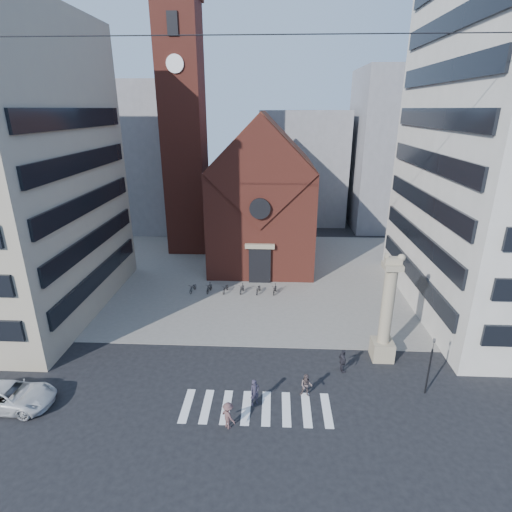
# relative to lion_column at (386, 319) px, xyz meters

# --- Properties ---
(ground) EXTENTS (120.00, 120.00, 0.00)m
(ground) POSITION_rel_lion_column_xyz_m (-10.01, -3.00, -3.46)
(ground) COLOR black
(ground) RESTS_ON ground
(piazza) EXTENTS (46.00, 30.00, 0.05)m
(piazza) POSITION_rel_lion_column_xyz_m (-10.01, 16.00, -3.43)
(piazza) COLOR gray
(piazza) RESTS_ON ground
(zebra_crossing) EXTENTS (10.20, 3.20, 0.01)m
(zebra_crossing) POSITION_rel_lion_column_xyz_m (-9.46, -6.00, -3.45)
(zebra_crossing) COLOR white
(zebra_crossing) RESTS_ON ground
(church) EXTENTS (12.00, 16.65, 18.00)m
(church) POSITION_rel_lion_column_xyz_m (-10.01, 22.04, 4.53)
(church) COLOR maroon
(church) RESTS_ON ground
(campanile) EXTENTS (5.50, 5.50, 31.20)m
(campanile) POSITION_rel_lion_column_xyz_m (-20.01, 25.00, 12.28)
(campanile) COLOR maroon
(campanile) RESTS_ON ground
(bg_block_left) EXTENTS (16.00, 14.00, 22.00)m
(bg_block_left) POSITION_rel_lion_column_xyz_m (-30.01, 37.00, 7.54)
(bg_block_left) COLOR gray
(bg_block_left) RESTS_ON ground
(bg_block_mid) EXTENTS (14.00, 12.00, 18.00)m
(bg_block_mid) POSITION_rel_lion_column_xyz_m (-4.01, 42.00, 5.54)
(bg_block_mid) COLOR gray
(bg_block_mid) RESTS_ON ground
(bg_block_right) EXTENTS (16.00, 14.00, 24.00)m
(bg_block_right) POSITION_rel_lion_column_xyz_m (11.99, 39.00, 8.54)
(bg_block_right) COLOR gray
(bg_block_right) RESTS_ON ground
(lion_column) EXTENTS (1.63, 1.60, 8.68)m
(lion_column) POSITION_rel_lion_column_xyz_m (0.00, 0.00, 0.00)
(lion_column) COLOR tan
(lion_column) RESTS_ON ground
(traffic_light) EXTENTS (0.13, 0.16, 4.30)m
(traffic_light) POSITION_rel_lion_column_xyz_m (1.99, -4.00, -1.17)
(traffic_light) COLOR black
(traffic_light) RESTS_ON ground
(white_car) EXTENTS (5.75, 2.76, 1.58)m
(white_car) POSITION_rel_lion_column_xyz_m (-25.44, -6.57, -2.67)
(white_car) COLOR silver
(white_car) RESTS_ON ground
(pedestrian_0) EXTENTS (0.81, 0.76, 1.85)m
(pedestrian_0) POSITION_rel_lion_column_xyz_m (-9.57, -5.62, -2.53)
(pedestrian_0) COLOR #2B2736
(pedestrian_0) RESTS_ON ground
(pedestrian_1) EXTENTS (0.92, 0.78, 1.67)m
(pedestrian_1) POSITION_rel_lion_column_xyz_m (-6.16, -4.66, -2.62)
(pedestrian_1) COLOR #564645
(pedestrian_1) RESTS_ON ground
(pedestrian_2) EXTENTS (0.71, 1.15, 1.83)m
(pedestrian_2) POSITION_rel_lion_column_xyz_m (-3.33, -1.90, -2.54)
(pedestrian_2) COLOR #25242B
(pedestrian_2) RESTS_ON ground
(pedestrian_3) EXTENTS (1.28, 1.27, 1.77)m
(pedestrian_3) POSITION_rel_lion_column_xyz_m (-11.07, -7.75, -2.57)
(pedestrian_3) COLOR brown
(pedestrian_3) RESTS_ON ground
(scooter_0) EXTENTS (0.91, 1.77, 0.88)m
(scooter_0) POSITION_rel_lion_column_xyz_m (-16.95, 11.11, -2.96)
(scooter_0) COLOR black
(scooter_0) RESTS_ON piazza
(scooter_1) EXTENTS (0.77, 1.69, 0.98)m
(scooter_1) POSITION_rel_lion_column_xyz_m (-15.23, 11.11, -2.92)
(scooter_1) COLOR black
(scooter_1) RESTS_ON piazza
(scooter_2) EXTENTS (0.91, 1.77, 0.88)m
(scooter_2) POSITION_rel_lion_column_xyz_m (-13.50, 11.11, -2.96)
(scooter_2) COLOR black
(scooter_2) RESTS_ON piazza
(scooter_3) EXTENTS (0.77, 1.69, 0.98)m
(scooter_3) POSITION_rel_lion_column_xyz_m (-11.77, 11.11, -2.92)
(scooter_3) COLOR black
(scooter_3) RESTS_ON piazza
(scooter_4) EXTENTS (0.91, 1.77, 0.88)m
(scooter_4) POSITION_rel_lion_column_xyz_m (-10.05, 11.11, -2.96)
(scooter_4) COLOR black
(scooter_4) RESTS_ON piazza
(scooter_5) EXTENTS (0.77, 1.69, 0.98)m
(scooter_5) POSITION_rel_lion_column_xyz_m (-8.32, 11.11, -2.92)
(scooter_5) COLOR black
(scooter_5) RESTS_ON piazza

